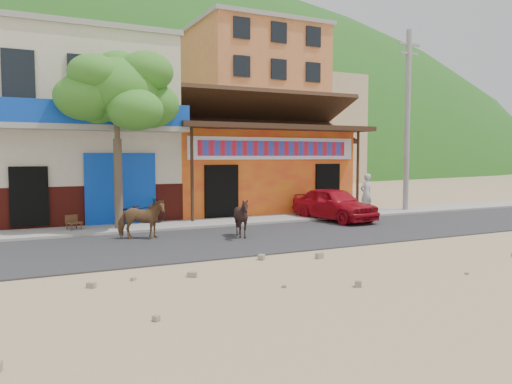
# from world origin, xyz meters

# --- Properties ---
(ground) EXTENTS (120.00, 120.00, 0.00)m
(ground) POSITION_xyz_m (0.00, 0.00, 0.00)
(ground) COLOR #9E825B
(ground) RESTS_ON ground
(road) EXTENTS (60.00, 5.00, 0.04)m
(road) POSITION_xyz_m (0.00, 2.50, 0.02)
(road) COLOR #28282B
(road) RESTS_ON ground
(sidewalk) EXTENTS (60.00, 2.00, 0.12)m
(sidewalk) POSITION_xyz_m (0.00, 6.00, 0.06)
(sidewalk) COLOR gray
(sidewalk) RESTS_ON ground
(dance_club) EXTENTS (8.00, 6.00, 3.60)m
(dance_club) POSITION_xyz_m (2.00, 10.00, 1.80)
(dance_club) COLOR orange
(dance_club) RESTS_ON ground
(cafe_building) EXTENTS (7.00, 6.00, 7.00)m
(cafe_building) POSITION_xyz_m (-5.50, 10.00, 3.50)
(cafe_building) COLOR beige
(cafe_building) RESTS_ON ground
(apartment_front) EXTENTS (9.00, 9.00, 12.00)m
(apartment_front) POSITION_xyz_m (9.00, 24.00, 6.00)
(apartment_front) COLOR #CC723F
(apartment_front) RESTS_ON ground
(apartment_rear) EXTENTS (8.00, 8.00, 10.00)m
(apartment_rear) POSITION_xyz_m (18.00, 30.00, 5.00)
(apartment_rear) COLOR tan
(apartment_rear) RESTS_ON ground
(hillside) EXTENTS (100.00, 40.00, 24.00)m
(hillside) POSITION_xyz_m (0.00, 70.00, 12.00)
(hillside) COLOR #194C14
(hillside) RESTS_ON ground
(tree) EXTENTS (3.00, 3.00, 6.00)m
(tree) POSITION_xyz_m (-4.60, 5.80, 3.12)
(tree) COLOR #2D721E
(tree) RESTS_ON sidewalk
(utility_pole) EXTENTS (0.24, 0.24, 8.00)m
(utility_pole) POSITION_xyz_m (8.20, 6.00, 4.12)
(utility_pole) COLOR gray
(utility_pole) RESTS_ON sidewalk
(cow_tan) EXTENTS (1.55, 1.04, 1.20)m
(cow_tan) POSITION_xyz_m (-4.33, 3.73, 0.64)
(cow_tan) COLOR brown
(cow_tan) RESTS_ON road
(cow_dark) EXTENTS (1.46, 1.43, 1.21)m
(cow_dark) POSITION_xyz_m (-1.48, 2.66, 0.65)
(cow_dark) COLOR black
(cow_dark) RESTS_ON road
(red_car) EXTENTS (2.00, 3.96, 1.29)m
(red_car) POSITION_xyz_m (3.43, 4.78, 0.69)
(red_car) COLOR #AC0C1A
(red_car) RESTS_ON road
(scooter) EXTENTS (1.71, 0.66, 0.89)m
(scooter) POSITION_xyz_m (-3.66, 6.53, 0.56)
(scooter) COLOR black
(scooter) RESTS_ON sidewalk
(pedestrian) EXTENTS (0.66, 0.47, 1.68)m
(pedestrian) POSITION_xyz_m (5.67, 5.63, 0.96)
(pedestrian) COLOR #BBBBBB
(pedestrian) RESTS_ON sidewalk
(cafe_chair_right) EXTENTS (0.54, 0.54, 0.89)m
(cafe_chair_right) POSITION_xyz_m (-6.00, 6.12, 0.57)
(cafe_chair_right) COLOR #472317
(cafe_chair_right) RESTS_ON sidewalk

